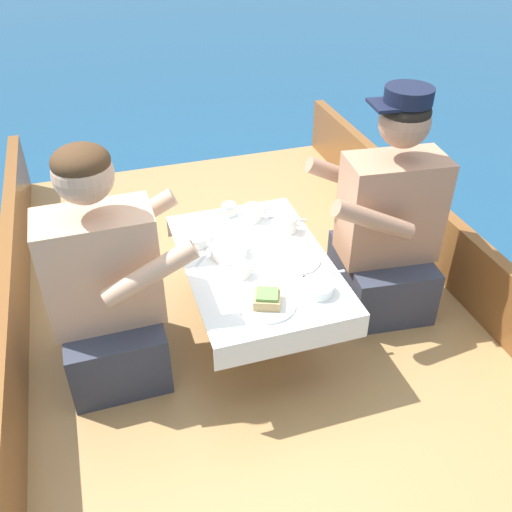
{
  "coord_description": "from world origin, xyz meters",
  "views": [
    {
      "loc": [
        -0.55,
        -1.9,
        2.03
      ],
      "look_at": [
        0.0,
        -0.15,
        0.72
      ],
      "focal_mm": 40.0,
      "sensor_mm": 36.0,
      "label": 1
    }
  ],
  "objects_px": {
    "person_starboard": "(387,227)",
    "tin_can": "(229,209)",
    "coffee_cup_starboard": "(243,270)",
    "coffee_cup_center": "(253,212)",
    "person_port": "(107,290)",
    "coffee_cup_port": "(290,224)",
    "sandwich": "(267,298)"
  },
  "relations": [
    {
      "from": "person_port",
      "to": "coffee_cup_center",
      "type": "bearing_deg",
      "value": 26.27
    },
    {
      "from": "coffee_cup_port",
      "to": "coffee_cup_starboard",
      "type": "bearing_deg",
      "value": -139.6
    },
    {
      "from": "sandwich",
      "to": "person_port",
      "type": "bearing_deg",
      "value": 155.89
    },
    {
      "from": "person_port",
      "to": "person_starboard",
      "type": "distance_m",
      "value": 1.17
    },
    {
      "from": "coffee_cup_starboard",
      "to": "person_port",
      "type": "bearing_deg",
      "value": 175.15
    },
    {
      "from": "person_starboard",
      "to": "coffee_cup_center",
      "type": "height_order",
      "value": "person_starboard"
    },
    {
      "from": "sandwich",
      "to": "tin_can",
      "type": "bearing_deg",
      "value": 86.72
    },
    {
      "from": "coffee_cup_center",
      "to": "sandwich",
      "type": "bearing_deg",
      "value": -102.5
    },
    {
      "from": "sandwich",
      "to": "coffee_cup_center",
      "type": "height_order",
      "value": "coffee_cup_center"
    },
    {
      "from": "person_starboard",
      "to": "coffee_cup_port",
      "type": "height_order",
      "value": "person_starboard"
    },
    {
      "from": "person_starboard",
      "to": "sandwich",
      "type": "relative_size",
      "value": 8.19
    },
    {
      "from": "sandwich",
      "to": "coffee_cup_center",
      "type": "distance_m",
      "value": 0.59
    },
    {
      "from": "tin_can",
      "to": "person_starboard",
      "type": "bearing_deg",
      "value": -30.69
    },
    {
      "from": "person_port",
      "to": "coffee_cup_center",
      "type": "relative_size",
      "value": 8.76
    },
    {
      "from": "person_port",
      "to": "coffee_cup_port",
      "type": "distance_m",
      "value": 0.81
    },
    {
      "from": "coffee_cup_port",
      "to": "coffee_cup_center",
      "type": "bearing_deg",
      "value": 130.87
    },
    {
      "from": "coffee_cup_center",
      "to": "person_port",
      "type": "bearing_deg",
      "value": -153.43
    },
    {
      "from": "person_starboard",
      "to": "tin_can",
      "type": "distance_m",
      "value": 0.69
    },
    {
      "from": "sandwich",
      "to": "coffee_cup_port",
      "type": "xyz_separation_m",
      "value": [
        0.25,
        0.43,
        0.0
      ]
    },
    {
      "from": "coffee_cup_starboard",
      "to": "tin_can",
      "type": "xyz_separation_m",
      "value": [
        0.07,
        0.45,
        0.0
      ]
    },
    {
      "from": "person_starboard",
      "to": "coffee_cup_starboard",
      "type": "distance_m",
      "value": 0.67
    },
    {
      "from": "coffee_cup_center",
      "to": "tin_can",
      "type": "bearing_deg",
      "value": 141.68
    },
    {
      "from": "person_port",
      "to": "person_starboard",
      "type": "height_order",
      "value": "person_starboard"
    },
    {
      "from": "coffee_cup_starboard",
      "to": "coffee_cup_center",
      "type": "height_order",
      "value": "coffee_cup_center"
    },
    {
      "from": "coffee_cup_port",
      "to": "coffee_cup_center",
      "type": "height_order",
      "value": "coffee_cup_center"
    },
    {
      "from": "person_starboard",
      "to": "sandwich",
      "type": "height_order",
      "value": "person_starboard"
    },
    {
      "from": "person_starboard",
      "to": "sandwich",
      "type": "distance_m",
      "value": 0.69
    },
    {
      "from": "person_starboard",
      "to": "tin_can",
      "type": "relative_size",
      "value": 14.78
    },
    {
      "from": "person_port",
      "to": "tin_can",
      "type": "height_order",
      "value": "person_port"
    },
    {
      "from": "sandwich",
      "to": "coffee_cup_port",
      "type": "distance_m",
      "value": 0.5
    },
    {
      "from": "coffee_cup_port",
      "to": "coffee_cup_starboard",
      "type": "height_order",
      "value": "coffee_cup_port"
    },
    {
      "from": "person_starboard",
      "to": "coffee_cup_center",
      "type": "relative_size",
      "value": 9.17
    }
  ]
}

